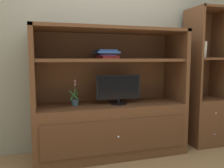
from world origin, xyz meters
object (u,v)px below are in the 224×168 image
media_console (111,116)px  magazine_stack (106,54)px  tv_monitor (119,89)px  bookshelf_tall (204,101)px  potted_plant (75,100)px  upright_book_row (199,49)px

media_console → magazine_stack: bearing=-172.3°
magazine_stack → tv_monitor: bearing=-11.0°
bookshelf_tall → tv_monitor: bearing=-178.2°
bookshelf_tall → potted_plant: bearing=179.7°
tv_monitor → bookshelf_tall: (1.27, 0.04, -0.22)m
tv_monitor → media_console: bearing=158.1°
magazine_stack → potted_plant: bearing=176.8°
potted_plant → tv_monitor: bearing=-5.4°
bookshelf_tall → upright_book_row: (-0.12, -0.01, 0.72)m
media_console → magazine_stack: size_ratio=5.28×
tv_monitor → magazine_stack: 0.45m
magazine_stack → upright_book_row: (1.30, 0.00, 0.07)m
tv_monitor → upright_book_row: upright_book_row is taller
media_console → tv_monitor: (0.09, -0.04, 0.33)m
tv_monitor → potted_plant: size_ratio=1.82×
media_console → magazine_stack: media_console is taller
media_console → upright_book_row: media_console is taller
bookshelf_tall → upright_book_row: bookshelf_tall is taller
potted_plant → upright_book_row: upright_book_row is taller
magazine_stack → media_console: bearing=7.7°
media_console → bookshelf_tall: size_ratio=0.99×
media_console → upright_book_row: size_ratio=7.33×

